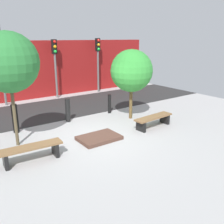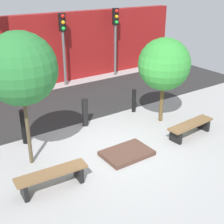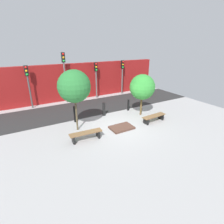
{
  "view_description": "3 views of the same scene",
  "coord_description": "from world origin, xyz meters",
  "px_view_note": "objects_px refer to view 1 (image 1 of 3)",
  "views": [
    {
      "loc": [
        -4.29,
        -7.0,
        3.39
      ],
      "look_at": [
        0.56,
        -0.28,
        0.89
      ],
      "focal_mm": 40.0,
      "sensor_mm": 36.0,
      "label": 1
    },
    {
      "loc": [
        -4.73,
        -6.41,
        4.74
      ],
      "look_at": [
        -0.17,
        0.2,
        1.22
      ],
      "focal_mm": 50.0,
      "sensor_mm": 36.0,
      "label": 2
    },
    {
      "loc": [
        -5.24,
        -8.33,
        4.89
      ],
      "look_at": [
        -0.39,
        0.21,
        0.99
      ],
      "focal_mm": 28.0,
      "sensor_mm": 36.0,
      "label": 3
    }
  ],
  "objects_px": {
    "bollard_center": "(109,104)",
    "bench_left": "(31,150)",
    "bench_right": "(153,119)",
    "traffic_light_mid_east": "(55,58)",
    "planter_bed": "(99,138)",
    "tree_behind_left_bench": "(8,63)",
    "bollard_far_left": "(15,119)",
    "tree_behind_right_bench": "(131,71)",
    "traffic_light_east": "(98,55)",
    "bollard_left": "(68,110)"
  },
  "relations": [
    {
      "from": "bollard_center",
      "to": "bench_left",
      "type": "bearing_deg",
      "value": -150.39
    },
    {
      "from": "bench_right",
      "to": "traffic_light_mid_east",
      "type": "xyz_separation_m",
      "value": [
        -0.97,
        6.83,
        1.95
      ]
    },
    {
      "from": "planter_bed",
      "to": "tree_behind_left_bench",
      "type": "xyz_separation_m",
      "value": [
        -2.4,
        1.18,
        2.6
      ]
    },
    {
      "from": "bollard_far_left",
      "to": "traffic_light_mid_east",
      "type": "xyz_separation_m",
      "value": [
        3.53,
        4.27,
        1.74
      ]
    },
    {
      "from": "planter_bed",
      "to": "tree_behind_right_bench",
      "type": "bearing_deg",
      "value": 26.3
    },
    {
      "from": "traffic_light_east",
      "to": "tree_behind_left_bench",
      "type": "bearing_deg",
      "value": -140.72
    },
    {
      "from": "bench_left",
      "to": "tree_behind_left_bench",
      "type": "bearing_deg",
      "value": 93.79
    },
    {
      "from": "traffic_light_mid_east",
      "to": "traffic_light_east",
      "type": "relative_size",
      "value": 0.98
    },
    {
      "from": "tree_behind_right_bench",
      "to": "tree_behind_left_bench",
      "type": "bearing_deg",
      "value": 180.0
    },
    {
      "from": "bench_right",
      "to": "bollard_center",
      "type": "distance_m",
      "value": 2.58
    },
    {
      "from": "tree_behind_left_bench",
      "to": "traffic_light_mid_east",
      "type": "height_order",
      "value": "tree_behind_left_bench"
    },
    {
      "from": "tree_behind_left_bench",
      "to": "bollard_left",
      "type": "relative_size",
      "value": 3.64
    },
    {
      "from": "bench_left",
      "to": "planter_bed",
      "type": "relative_size",
      "value": 1.27
    },
    {
      "from": "bench_right",
      "to": "bollard_center",
      "type": "xyz_separation_m",
      "value": [
        -0.29,
        2.56,
        0.12
      ]
    },
    {
      "from": "bench_right",
      "to": "tree_behind_right_bench",
      "type": "relative_size",
      "value": 0.61
    },
    {
      "from": "planter_bed",
      "to": "traffic_light_east",
      "type": "relative_size",
      "value": 0.42
    },
    {
      "from": "tree_behind_right_bench",
      "to": "bollard_center",
      "type": "height_order",
      "value": "tree_behind_right_bench"
    },
    {
      "from": "bench_left",
      "to": "bench_right",
      "type": "height_order",
      "value": "bench_left"
    },
    {
      "from": "bench_right",
      "to": "traffic_light_east",
      "type": "relative_size",
      "value": 0.53
    },
    {
      "from": "traffic_light_mid_east",
      "to": "bench_left",
      "type": "bearing_deg",
      "value": -119.19
    },
    {
      "from": "bollard_far_left",
      "to": "traffic_light_mid_east",
      "type": "height_order",
      "value": "traffic_light_mid_east"
    },
    {
      "from": "tree_behind_left_bench",
      "to": "bollard_far_left",
      "type": "height_order",
      "value": "tree_behind_left_bench"
    },
    {
      "from": "tree_behind_left_bench",
      "to": "traffic_light_mid_east",
      "type": "bearing_deg",
      "value": 54.98
    },
    {
      "from": "traffic_light_east",
      "to": "planter_bed",
      "type": "bearing_deg",
      "value": -122.76
    },
    {
      "from": "bollard_center",
      "to": "planter_bed",
      "type": "bearing_deg",
      "value": -131.78
    },
    {
      "from": "bench_left",
      "to": "bollard_far_left",
      "type": "distance_m",
      "value": 2.58
    },
    {
      "from": "bollard_left",
      "to": "tree_behind_right_bench",
      "type": "bearing_deg",
      "value": -26.14
    },
    {
      "from": "bollard_far_left",
      "to": "bollard_left",
      "type": "xyz_separation_m",
      "value": [
        2.11,
        0.0,
        -0.05
      ]
    },
    {
      "from": "tree_behind_left_bench",
      "to": "bollard_center",
      "type": "relative_size",
      "value": 4.07
    },
    {
      "from": "bench_right",
      "to": "bollard_left",
      "type": "bearing_deg",
      "value": 129.32
    },
    {
      "from": "tree_behind_left_bench",
      "to": "traffic_light_east",
      "type": "relative_size",
      "value": 1.08
    },
    {
      "from": "bench_right",
      "to": "planter_bed",
      "type": "relative_size",
      "value": 1.27
    },
    {
      "from": "bench_left",
      "to": "tree_behind_right_bench",
      "type": "relative_size",
      "value": 0.61
    },
    {
      "from": "tree_behind_left_bench",
      "to": "bollard_center",
      "type": "distance_m",
      "value": 5.16
    },
    {
      "from": "bollard_left",
      "to": "bench_right",
      "type": "bearing_deg",
      "value": -46.89
    },
    {
      "from": "planter_bed",
      "to": "traffic_light_mid_east",
      "type": "distance_m",
      "value": 7.14
    },
    {
      "from": "bench_right",
      "to": "bollard_far_left",
      "type": "xyz_separation_m",
      "value": [
        -4.5,
        2.56,
        0.22
      ]
    },
    {
      "from": "bollard_center",
      "to": "traffic_light_east",
      "type": "distance_m",
      "value": 5.14
    },
    {
      "from": "tree_behind_right_bench",
      "to": "planter_bed",
      "type": "bearing_deg",
      "value": -153.7
    },
    {
      "from": "planter_bed",
      "to": "bollard_far_left",
      "type": "height_order",
      "value": "bollard_far_left"
    },
    {
      "from": "bench_right",
      "to": "tree_behind_right_bench",
      "type": "height_order",
      "value": "tree_behind_right_bench"
    },
    {
      "from": "bench_right",
      "to": "tree_behind_left_bench",
      "type": "relative_size",
      "value": 0.49
    },
    {
      "from": "tree_behind_right_bench",
      "to": "bollard_center",
      "type": "bearing_deg",
      "value": 103.74
    },
    {
      "from": "tree_behind_right_bench",
      "to": "bollard_left",
      "type": "distance_m",
      "value": 3.09
    },
    {
      "from": "bollard_far_left",
      "to": "bollard_center",
      "type": "relative_size",
      "value": 1.22
    },
    {
      "from": "tree_behind_left_bench",
      "to": "bollard_far_left",
      "type": "distance_m",
      "value": 2.44
    },
    {
      "from": "tree_behind_left_bench",
      "to": "tree_behind_right_bench",
      "type": "bearing_deg",
      "value": 0.0
    },
    {
      "from": "traffic_light_east",
      "to": "bollard_left",
      "type": "bearing_deg",
      "value": -134.96
    },
    {
      "from": "tree_behind_right_bench",
      "to": "traffic_light_east",
      "type": "relative_size",
      "value": 0.88
    },
    {
      "from": "bollard_far_left",
      "to": "traffic_light_mid_east",
      "type": "distance_m",
      "value": 5.81
    }
  ]
}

